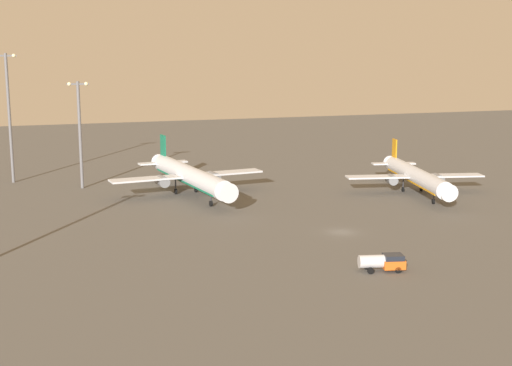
{
  "coord_description": "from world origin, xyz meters",
  "views": [
    {
      "loc": [
        -51.27,
        -101.17,
        29.19
      ],
      "look_at": [
        -5.58,
        27.29,
        4.0
      ],
      "focal_mm": 48.31,
      "sensor_mm": 36.0,
      "label": 1
    }
  ],
  "objects_px": {
    "airplane_far_stand": "(189,176)",
    "fuel_truck": "(383,262)",
    "pushback_tug": "(400,166)",
    "apron_light_east": "(9,111)",
    "apron_light_central": "(80,127)",
    "airplane_near_gate": "(415,176)"
  },
  "relations": [
    {
      "from": "airplane_far_stand",
      "to": "apron_light_east",
      "type": "relative_size",
      "value": 1.45
    },
    {
      "from": "airplane_far_stand",
      "to": "apron_light_east",
      "type": "distance_m",
      "value": 46.96
    },
    {
      "from": "fuel_truck",
      "to": "pushback_tug",
      "type": "bearing_deg",
      "value": 161.2
    },
    {
      "from": "apron_light_central",
      "to": "apron_light_east",
      "type": "distance_m",
      "value": 19.62
    },
    {
      "from": "airplane_far_stand",
      "to": "fuel_truck",
      "type": "relative_size",
      "value": 6.53
    },
    {
      "from": "airplane_far_stand",
      "to": "fuel_truck",
      "type": "xyz_separation_m",
      "value": [
        12.19,
        -60.6,
        -2.82
      ]
    },
    {
      "from": "fuel_truck",
      "to": "airplane_far_stand",
      "type": "bearing_deg",
      "value": -154.76
    },
    {
      "from": "airplane_near_gate",
      "to": "fuel_truck",
      "type": "xyz_separation_m",
      "value": [
        -34.34,
        -46.14,
        -2.38
      ]
    },
    {
      "from": "airplane_near_gate",
      "to": "pushback_tug",
      "type": "distance_m",
      "value": 31.44
    },
    {
      "from": "airplane_near_gate",
      "to": "airplane_far_stand",
      "type": "xyz_separation_m",
      "value": [
        -46.53,
        14.46,
        0.44
      ]
    },
    {
      "from": "airplane_near_gate",
      "to": "fuel_truck",
      "type": "distance_m",
      "value": 57.57
    },
    {
      "from": "airplane_far_stand",
      "to": "fuel_truck",
      "type": "distance_m",
      "value": 61.88
    },
    {
      "from": "airplane_near_gate",
      "to": "apron_light_east",
      "type": "distance_m",
      "value": 93.22
    },
    {
      "from": "fuel_truck",
      "to": "apron_light_central",
      "type": "distance_m",
      "value": 83.86
    },
    {
      "from": "pushback_tug",
      "to": "apron_light_east",
      "type": "xyz_separation_m",
      "value": [
        -95.16,
        14.5,
        15.76
      ]
    },
    {
      "from": "fuel_truck",
      "to": "apron_light_east",
      "type": "height_order",
      "value": "apron_light_east"
    },
    {
      "from": "fuel_truck",
      "to": "apron_light_central",
      "type": "xyz_separation_m",
      "value": [
        -32.89,
        76.15,
        12.33
      ]
    },
    {
      "from": "fuel_truck",
      "to": "apron_light_central",
      "type": "bearing_deg",
      "value": -142.77
    },
    {
      "from": "pushback_tug",
      "to": "apron_light_east",
      "type": "bearing_deg",
      "value": -8.54
    },
    {
      "from": "pushback_tug",
      "to": "airplane_far_stand",
      "type": "bearing_deg",
      "value": 13.15
    },
    {
      "from": "airplane_near_gate",
      "to": "apron_light_central",
      "type": "relative_size",
      "value": 1.61
    },
    {
      "from": "apron_light_east",
      "to": "airplane_far_stand",
      "type": "bearing_deg",
      "value": -38.83
    }
  ]
}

